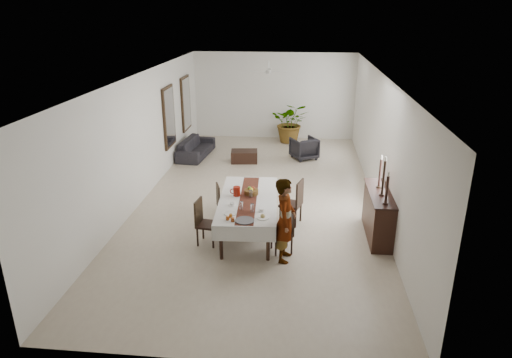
% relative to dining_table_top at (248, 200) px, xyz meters
% --- Properties ---
extents(floor, '(6.00, 12.00, 0.00)m').
position_rel_dining_table_top_xyz_m(floor, '(0.05, 1.97, -0.77)').
color(floor, beige).
rests_on(floor, ground).
extents(ceiling, '(6.00, 12.00, 0.02)m').
position_rel_dining_table_top_xyz_m(ceiling, '(0.05, 1.97, 2.43)').
color(ceiling, white).
rests_on(ceiling, wall_back).
extents(wall_back, '(6.00, 0.02, 3.20)m').
position_rel_dining_table_top_xyz_m(wall_back, '(0.05, 7.97, 0.83)').
color(wall_back, white).
rests_on(wall_back, floor).
extents(wall_front, '(6.00, 0.02, 3.20)m').
position_rel_dining_table_top_xyz_m(wall_front, '(0.05, -4.03, 0.83)').
color(wall_front, white).
rests_on(wall_front, floor).
extents(wall_left, '(0.02, 12.00, 3.20)m').
position_rel_dining_table_top_xyz_m(wall_left, '(-2.95, 1.97, 0.83)').
color(wall_left, white).
rests_on(wall_left, floor).
extents(wall_right, '(0.02, 12.00, 3.20)m').
position_rel_dining_table_top_xyz_m(wall_right, '(3.05, 1.97, 0.83)').
color(wall_right, white).
rests_on(wall_right, floor).
extents(dining_table_top, '(1.19, 2.59, 0.05)m').
position_rel_dining_table_top_xyz_m(dining_table_top, '(0.00, 0.00, 0.00)').
color(dining_table_top, black).
rests_on(dining_table_top, table_leg_fl).
extents(table_leg_fl, '(0.08, 0.08, 0.74)m').
position_rel_dining_table_top_xyz_m(table_leg_fl, '(-0.40, -1.23, -0.40)').
color(table_leg_fl, black).
rests_on(table_leg_fl, floor).
extents(table_leg_fr, '(0.08, 0.08, 0.74)m').
position_rel_dining_table_top_xyz_m(table_leg_fr, '(0.53, -1.18, -0.40)').
color(table_leg_fr, black).
rests_on(table_leg_fr, floor).
extents(table_leg_bl, '(0.08, 0.08, 0.74)m').
position_rel_dining_table_top_xyz_m(table_leg_bl, '(-0.53, 1.18, -0.40)').
color(table_leg_bl, black).
rests_on(table_leg_bl, floor).
extents(table_leg_br, '(0.08, 0.08, 0.74)m').
position_rel_dining_table_top_xyz_m(table_leg_br, '(0.40, 1.23, -0.40)').
color(table_leg_br, black).
rests_on(table_leg_br, floor).
extents(tablecloth_top, '(1.39, 2.79, 0.01)m').
position_rel_dining_table_top_xyz_m(tablecloth_top, '(0.00, 0.00, 0.03)').
color(tablecloth_top, silver).
rests_on(tablecloth_top, dining_table_top).
extents(tablecloth_drape_left, '(0.16, 2.72, 0.32)m').
position_rel_dining_table_top_xyz_m(tablecloth_drape_left, '(-0.62, -0.03, -0.12)').
color(tablecloth_drape_left, silver).
rests_on(tablecloth_drape_left, dining_table_top).
extents(tablecloth_drape_right, '(0.16, 2.72, 0.32)m').
position_rel_dining_table_top_xyz_m(tablecloth_drape_right, '(0.62, 0.03, -0.12)').
color(tablecloth_drape_right, white).
rests_on(tablecloth_drape_right, dining_table_top).
extents(tablecloth_drape_near, '(1.25, 0.08, 0.32)m').
position_rel_dining_table_top_xyz_m(tablecloth_drape_near, '(0.07, -1.36, -0.12)').
color(tablecloth_drape_near, silver).
rests_on(tablecloth_drape_near, dining_table_top).
extents(tablecloth_drape_far, '(1.25, 0.08, 0.32)m').
position_rel_dining_table_top_xyz_m(tablecloth_drape_far, '(-0.07, 1.36, -0.12)').
color(tablecloth_drape_far, white).
rests_on(tablecloth_drape_far, dining_table_top).
extents(table_runner, '(0.51, 2.66, 0.00)m').
position_rel_dining_table_top_xyz_m(table_runner, '(0.00, 0.00, 0.04)').
color(table_runner, '#5F281B').
rests_on(table_runner, tablecloth_top).
extents(red_pitcher, '(0.17, 0.17, 0.21)m').
position_rel_dining_table_top_xyz_m(red_pitcher, '(-0.27, 0.14, 0.14)').
color(red_pitcher, maroon).
rests_on(red_pitcher, tablecloth_top).
extents(pitcher_handle, '(0.13, 0.03, 0.13)m').
position_rel_dining_table_top_xyz_m(pitcher_handle, '(-0.36, 0.14, 0.14)').
color(pitcher_handle, maroon).
rests_on(pitcher_handle, red_pitcher).
extents(wine_glass_near, '(0.07, 0.07, 0.18)m').
position_rel_dining_table_top_xyz_m(wine_glass_near, '(0.16, -0.68, 0.13)').
color(wine_glass_near, white).
rests_on(wine_glass_near, tablecloth_top).
extents(wine_glass_mid, '(0.07, 0.07, 0.18)m').
position_rel_dining_table_top_xyz_m(wine_glass_mid, '(-0.07, -0.59, 0.13)').
color(wine_glass_mid, white).
rests_on(wine_glass_mid, tablecloth_top).
extents(wine_glass_far, '(0.07, 0.07, 0.18)m').
position_rel_dining_table_top_xyz_m(wine_glass_far, '(0.05, 0.06, 0.13)').
color(wine_glass_far, white).
rests_on(wine_glass_far, tablecloth_top).
extents(teacup_right, '(0.10, 0.10, 0.06)m').
position_rel_dining_table_top_xyz_m(teacup_right, '(0.35, -0.62, 0.07)').
color(teacup_right, white).
rests_on(teacup_right, saucer_right).
extents(saucer_right, '(0.16, 0.16, 0.01)m').
position_rel_dining_table_top_xyz_m(saucer_right, '(0.35, -0.62, 0.04)').
color(saucer_right, silver).
rests_on(saucer_right, tablecloth_top).
extents(teacup_left, '(0.10, 0.10, 0.06)m').
position_rel_dining_table_top_xyz_m(teacup_left, '(-0.30, -0.39, 0.07)').
color(teacup_left, silver).
rests_on(teacup_left, saucer_left).
extents(saucer_left, '(0.16, 0.16, 0.01)m').
position_rel_dining_table_top_xyz_m(saucer_left, '(-0.30, -0.39, 0.04)').
color(saucer_left, white).
rests_on(saucer_left, tablecloth_top).
extents(plate_near_right, '(0.25, 0.25, 0.02)m').
position_rel_dining_table_top_xyz_m(plate_near_right, '(0.40, -0.93, 0.05)').
color(plate_near_right, white).
rests_on(plate_near_right, tablecloth_top).
extents(bread_near_right, '(0.10, 0.10, 0.10)m').
position_rel_dining_table_top_xyz_m(bread_near_right, '(0.40, -0.93, 0.08)').
color(bread_near_right, tan).
rests_on(bread_near_right, plate_near_right).
extents(plate_near_left, '(0.25, 0.25, 0.02)m').
position_rel_dining_table_top_xyz_m(plate_near_left, '(-0.27, -0.81, 0.05)').
color(plate_near_left, silver).
rests_on(plate_near_left, tablecloth_top).
extents(plate_far_left, '(0.25, 0.25, 0.02)m').
position_rel_dining_table_top_xyz_m(plate_far_left, '(-0.37, 0.56, 0.05)').
color(plate_far_left, white).
rests_on(plate_far_left, tablecloth_top).
extents(serving_tray, '(0.38, 0.38, 0.02)m').
position_rel_dining_table_top_xyz_m(serving_tray, '(0.06, -1.11, 0.05)').
color(serving_tray, '#3B3B40').
rests_on(serving_tray, tablecloth_top).
extents(jam_jar_a, '(0.07, 0.07, 0.08)m').
position_rel_dining_table_top_xyz_m(jam_jar_a, '(-0.17, -1.15, 0.08)').
color(jam_jar_a, brown).
rests_on(jam_jar_a, tablecloth_top).
extents(jam_jar_b, '(0.07, 0.07, 0.08)m').
position_rel_dining_table_top_xyz_m(jam_jar_b, '(-0.28, -1.09, 0.08)').
color(jam_jar_b, '#8B4214').
rests_on(jam_jar_b, tablecloth_top).
extents(jam_jar_c, '(0.07, 0.07, 0.08)m').
position_rel_dining_table_top_xyz_m(jam_jar_c, '(-0.23, -0.99, 0.08)').
color(jam_jar_c, '#995316').
rests_on(jam_jar_c, tablecloth_top).
extents(fruit_basket, '(0.32, 0.32, 0.11)m').
position_rel_dining_table_top_xyz_m(fruit_basket, '(0.04, 0.27, 0.09)').
color(fruit_basket, brown).
rests_on(fruit_basket, tablecloth_top).
extents(fruit_red, '(0.10, 0.10, 0.10)m').
position_rel_dining_table_top_xyz_m(fruit_red, '(0.07, 0.29, 0.17)').
color(fruit_red, maroon).
rests_on(fruit_red, fruit_basket).
extents(fruit_green, '(0.08, 0.08, 0.08)m').
position_rel_dining_table_top_xyz_m(fruit_green, '(-0.01, 0.30, 0.17)').
color(fruit_green, '#578929').
rests_on(fruit_green, fruit_basket).
extents(fruit_yellow, '(0.09, 0.09, 0.09)m').
position_rel_dining_table_top_xyz_m(fruit_yellow, '(0.04, 0.21, 0.17)').
color(fruit_yellow, yellow).
rests_on(fruit_yellow, fruit_basket).
extents(chair_right_near_seat, '(0.52, 0.52, 0.05)m').
position_rel_dining_table_top_xyz_m(chair_right_near_seat, '(0.78, -0.80, -0.34)').
color(chair_right_near_seat, black).
rests_on(chair_right_near_seat, chair_right_near_leg_fl).
extents(chair_right_near_leg_fl, '(0.05, 0.05, 0.40)m').
position_rel_dining_table_top_xyz_m(chair_right_near_leg_fl, '(0.99, -0.90, -0.57)').
color(chair_right_near_leg_fl, black).
rests_on(chair_right_near_leg_fl, floor).
extents(chair_right_near_leg_fr, '(0.05, 0.05, 0.40)m').
position_rel_dining_table_top_xyz_m(chair_right_near_leg_fr, '(0.88, -0.59, -0.57)').
color(chair_right_near_leg_fr, black).
rests_on(chair_right_near_leg_fr, floor).
extents(chair_right_near_leg_bl, '(0.05, 0.05, 0.40)m').
position_rel_dining_table_top_xyz_m(chair_right_near_leg_bl, '(0.67, -1.01, -0.57)').
color(chair_right_near_leg_bl, black).
rests_on(chair_right_near_leg_bl, floor).
extents(chair_right_near_leg_br, '(0.05, 0.05, 0.40)m').
position_rel_dining_table_top_xyz_m(chair_right_near_leg_br, '(0.57, -0.70, -0.57)').
color(chair_right_near_leg_br, black).
rests_on(chair_right_near_leg_br, floor).
extents(chair_right_near_back, '(0.17, 0.40, 0.52)m').
position_rel_dining_table_top_xyz_m(chair_right_near_back, '(0.95, -0.74, -0.06)').
color(chair_right_near_back, black).
rests_on(chair_right_near_back, chair_right_near_seat).
extents(chair_right_far_seat, '(0.57, 0.57, 0.05)m').
position_rel_dining_table_top_xyz_m(chair_right_far_seat, '(0.92, 0.54, -0.29)').
color(chair_right_far_seat, black).
rests_on(chair_right_far_seat, chair_right_far_leg_fl).
extents(chair_right_far_leg_fl, '(0.06, 0.06, 0.45)m').
position_rel_dining_table_top_xyz_m(chair_right_far_leg_fl, '(1.04, 0.31, -0.54)').
color(chair_right_far_leg_fl, black).
rests_on(chair_right_far_leg_fl, floor).
extents(chair_right_far_leg_fr, '(0.06, 0.06, 0.45)m').
position_rel_dining_table_top_xyz_m(chair_right_far_leg_fr, '(1.16, 0.66, -0.54)').
color(chair_right_far_leg_fr, black).
rests_on(chair_right_far_leg_fr, floor).
extents(chair_right_far_leg_bl, '(0.06, 0.06, 0.45)m').
position_rel_dining_table_top_xyz_m(chair_right_far_leg_bl, '(0.69, 0.42, -0.54)').
color(chair_right_far_leg_bl, black).
rests_on(chair_right_far_leg_bl, floor).
extents(chair_right_far_leg_br, '(0.06, 0.06, 0.45)m').
position_rel_dining_table_top_xyz_m(chair_right_far_leg_br, '(0.80, 0.78, -0.54)').
color(chair_right_far_leg_br, black).
rests_on(chair_right_far_leg_br, floor).
extents(chair_right_far_back, '(0.18, 0.45, 0.58)m').
position_rel_dining_table_top_xyz_m(chair_right_far_back, '(1.12, 0.48, 0.02)').
color(chair_right_far_back, black).
rests_on(chair_right_far_back, chair_right_far_seat).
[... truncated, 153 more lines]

